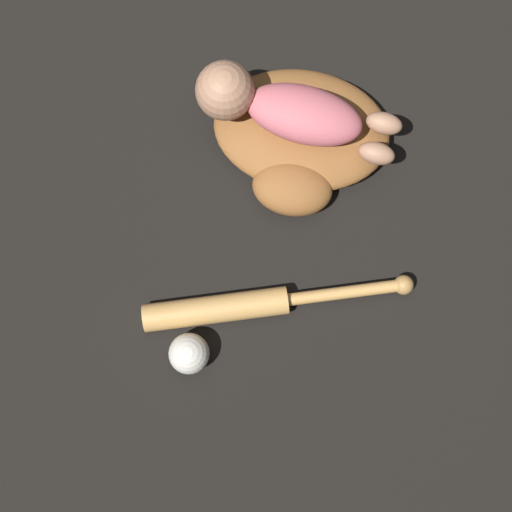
{
  "coord_description": "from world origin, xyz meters",
  "views": [
    {
      "loc": [
        -0.22,
        0.48,
        1.31
      ],
      "look_at": [
        -0.1,
        0.28,
        0.07
      ],
      "focal_mm": 50.0,
      "sensor_mm": 36.0,
      "label": 1
    }
  ],
  "objects": [
    {
      "name": "baseball_bat",
      "position": [
        -0.12,
        0.36,
        0.03
      ],
      "size": [
        0.4,
        0.34,
        0.05
      ],
      "color": "tan",
      "rests_on": "ground"
    },
    {
      "name": "baseball_glove",
      "position": [
        -0.05,
        0.04,
        0.04
      ],
      "size": [
        0.4,
        0.36,
        0.07
      ],
      "color": "#935B2D",
      "rests_on": "ground"
    },
    {
      "name": "baby_figure",
      "position": [
        0.0,
        0.04,
        0.12
      ],
      "size": [
        0.38,
        0.19,
        0.11
      ],
      "color": "#D16670",
      "rests_on": "baseball_glove"
    },
    {
      "name": "baseball",
      "position": [
        -0.09,
        0.49,
        0.04
      ],
      "size": [
        0.07,
        0.07,
        0.07
      ],
      "color": "silver",
      "rests_on": "ground"
    },
    {
      "name": "ground_plane",
      "position": [
        0.0,
        0.0,
        0.0
      ],
      "size": [
        6.0,
        6.0,
        0.0
      ],
      "primitive_type": "plane",
      "color": "black"
    }
  ]
}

